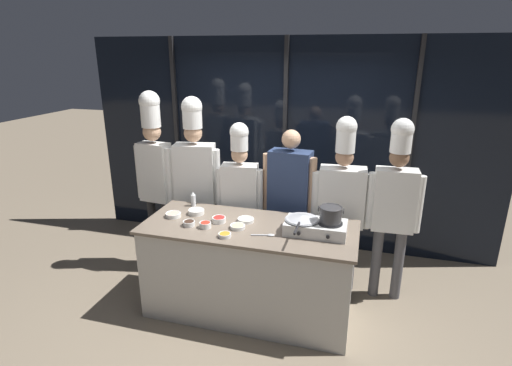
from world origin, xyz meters
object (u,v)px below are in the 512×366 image
(prep_bowl_chili_flakes, at_px, (205,225))
(person_guest, at_px, (290,192))
(prep_bowl_carrots, at_px, (225,235))
(serving_spoon_slotted, at_px, (267,235))
(prep_bowl_bell_pepper, at_px, (219,219))
(chef_sous, at_px, (195,173))
(chef_head, at_px, (154,164))
(frying_pan, at_px, (302,218))
(chef_pastry, at_px, (342,198))
(chef_apprentice, at_px, (395,198))
(prep_bowl_soy_glaze, at_px, (189,223))
(prep_bowl_noodles, at_px, (246,220))
(prep_bowl_onion, at_px, (196,211))
(portable_stove, at_px, (316,227))
(squeeze_bottle_clear, at_px, (193,199))
(stock_pot, at_px, (331,214))
(prep_bowl_shrimp, at_px, (173,214))
(chef_line, at_px, (240,190))
(prep_bowl_ginger, at_px, (238,226))

(prep_bowl_chili_flakes, distance_m, person_guest, 1.07)
(prep_bowl_carrots, xyz_separation_m, serving_spoon_slotted, (0.36, 0.12, -0.01))
(prep_bowl_chili_flakes, height_order, prep_bowl_bell_pepper, prep_bowl_chili_flakes)
(chef_sous, xyz_separation_m, person_guest, (1.09, 0.03, -0.14))
(serving_spoon_slotted, xyz_separation_m, chef_head, (-1.53, 0.76, 0.35))
(chef_head, xyz_separation_m, chef_sous, (0.47, 0.08, -0.09))
(prep_bowl_carrots, bearing_deg, frying_pan, 23.80)
(chef_sous, distance_m, chef_pastry, 1.66)
(person_guest, relative_size, chef_apprentice, 0.91)
(frying_pan, xyz_separation_m, prep_bowl_soy_glaze, (-1.05, -0.15, -0.12))
(frying_pan, bearing_deg, chef_sous, 153.51)
(prep_bowl_carrots, relative_size, serving_spoon_slotted, 0.55)
(chef_apprentice, bearing_deg, prep_bowl_noodles, 19.71)
(prep_bowl_chili_flakes, relative_size, person_guest, 0.06)
(prep_bowl_onion, height_order, prep_bowl_carrots, prep_bowl_onion)
(portable_stove, distance_m, squeeze_bottle_clear, 1.39)
(stock_pot, height_order, prep_bowl_soy_glaze, stock_pot)
(prep_bowl_noodles, distance_m, chef_sous, 1.01)
(prep_bowl_chili_flakes, bearing_deg, chef_head, 141.08)
(prep_bowl_shrimp, relative_size, serving_spoon_slotted, 0.72)
(chef_sous, bearing_deg, chef_line, 163.30)
(portable_stove, height_order, prep_bowl_ginger, portable_stove)
(stock_pot, distance_m, chef_sous, 1.73)
(prep_bowl_carrots, height_order, serving_spoon_slotted, prep_bowl_carrots)
(squeeze_bottle_clear, xyz_separation_m, prep_bowl_soy_glaze, (0.17, -0.49, -0.05))
(prep_bowl_ginger, xyz_separation_m, prep_bowl_shrimp, (-0.71, 0.09, 0.00))
(frying_pan, bearing_deg, serving_spoon_slotted, -150.30)
(prep_bowl_noodles, xyz_separation_m, chef_line, (-0.23, 0.53, 0.10))
(chef_line, bearing_deg, prep_bowl_noodles, 104.94)
(squeeze_bottle_clear, bearing_deg, person_guest, 20.50)
(chef_head, relative_size, chef_apprentice, 1.10)
(prep_bowl_soy_glaze, bearing_deg, prep_bowl_chili_flakes, 0.38)
(squeeze_bottle_clear, distance_m, chef_head, 0.70)
(portable_stove, height_order, prep_bowl_carrots, portable_stove)
(prep_bowl_chili_flakes, distance_m, chef_line, 0.78)
(prep_bowl_shrimp, height_order, chef_sous, chef_sous)
(person_guest, bearing_deg, chef_apprentice, -178.14)
(portable_stove, height_order, prep_bowl_bell_pepper, portable_stove)
(chef_sous, bearing_deg, squeeze_bottle_clear, 98.40)
(portable_stove, relative_size, chef_line, 0.31)
(chef_sous, bearing_deg, prep_bowl_shrimp, 82.93)
(chef_line, height_order, person_guest, chef_line)
(prep_bowl_noodles, relative_size, chef_head, 0.08)
(frying_pan, height_order, chef_sous, chef_sous)
(prep_bowl_carrots, xyz_separation_m, chef_pastry, (0.95, 0.94, 0.11))
(frying_pan, bearing_deg, chef_apprentice, 37.32)
(prep_bowl_chili_flakes, bearing_deg, chef_pastry, 34.15)
(frying_pan, distance_m, prep_bowl_onion, 1.12)
(chef_sous, bearing_deg, frying_pan, 142.41)
(portable_stove, distance_m, chef_pastry, 0.68)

